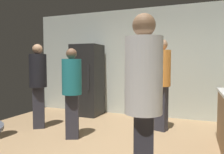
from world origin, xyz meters
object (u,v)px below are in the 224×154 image
object	(u,v)px
person_in_black_shirt	(38,79)
person_in_orange_shirt	(162,77)
refrigerator	(87,80)
person_in_white_shirt	(143,95)
person_in_teal_shirt	(72,86)

from	to	relation	value
person_in_black_shirt	person_in_orange_shirt	size ratio (longest dim) A/B	0.96
refrigerator	person_in_orange_shirt	distance (m)	2.11
person_in_white_shirt	person_in_teal_shirt	distance (m)	2.10
refrigerator	person_in_black_shirt	bearing A→B (deg)	-104.94
refrigerator	person_in_black_shirt	distance (m)	1.47
person_in_white_shirt	person_in_orange_shirt	world-z (taller)	person_in_orange_shirt
refrigerator	person_in_white_shirt	world-z (taller)	refrigerator
person_in_white_shirt	person_in_black_shirt	xyz separation A→B (m)	(-2.55, 1.66, -0.03)
refrigerator	person_in_teal_shirt	world-z (taller)	refrigerator
person_in_white_shirt	person_in_black_shirt	size ratio (longest dim) A/B	1.03
person_in_black_shirt	refrigerator	bearing A→B (deg)	129.92
person_in_black_shirt	person_in_orange_shirt	xyz separation A→B (m)	(2.37, 0.72, 0.05)
refrigerator	person_in_teal_shirt	xyz separation A→B (m)	(0.59, -1.71, 0.02)
person_in_orange_shirt	refrigerator	bearing A→B (deg)	-91.65
person_in_white_shirt	person_in_orange_shirt	distance (m)	2.39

